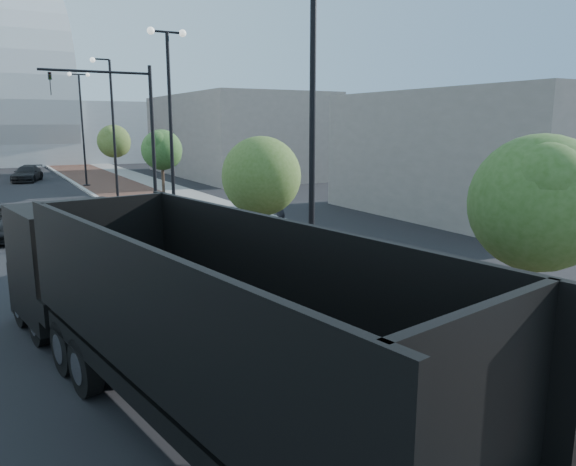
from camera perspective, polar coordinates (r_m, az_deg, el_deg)
sidewalk at (r=43.72m, az=-15.25°, el=4.18°), size 7.00×140.00×0.12m
concrete_strip at (r=44.44m, az=-11.87°, el=4.45°), size 2.40×140.00×0.13m
curb at (r=43.02m, az=-19.78°, el=3.81°), size 0.30×140.00×0.14m
dump_truck at (r=12.12m, az=-16.41°, el=-6.92°), size 4.92×13.94×3.69m
white_sedan at (r=20.21m, az=-17.14°, el=-1.99°), size 2.77×4.89×1.53m
dark_car_far at (r=55.63m, az=-25.60°, el=5.61°), size 3.36×5.23×1.41m
pedestrian at (r=28.57m, az=-0.78°, el=2.56°), size 0.74×0.61×1.74m
streetlight_1 at (r=14.24m, az=2.14°, el=7.67°), size 1.44×0.56×9.21m
streetlight_2 at (r=25.29m, az=-12.12°, el=10.15°), size 1.72×0.56×9.28m
streetlight_3 at (r=36.90m, az=-17.88°, el=9.44°), size 1.44×0.56×9.21m
streetlight_4 at (r=48.73m, az=-20.67°, el=10.18°), size 1.72×0.56×9.28m
traffic_mast at (r=27.94m, az=-15.78°, el=10.41°), size 5.09×0.20×8.00m
tree_0 at (r=10.63m, az=24.79°, el=2.79°), size 2.47×2.43×5.11m
tree_1 at (r=19.27m, az=-2.72°, el=5.93°), size 2.79×2.79×4.84m
tree_2 at (r=30.43m, az=-12.98°, el=8.43°), size 2.25×2.17×4.94m
tree_3 at (r=42.07m, az=-17.68°, el=9.10°), size 2.42×2.38×5.15m
convention_center at (r=87.28m, az=-26.46°, el=10.74°), size 50.00×30.00×50.00m
commercial_block_ne at (r=56.96m, az=-5.56°, el=10.10°), size 12.00×22.00×8.00m
commercial_block_e at (r=33.37m, az=19.32°, el=7.75°), size 10.00×16.00×7.00m
utility_cover_1 at (r=14.69m, az=12.64°, el=-9.36°), size 0.50×0.50×0.02m
utility_cover_2 at (r=23.66m, az=-5.31°, el=-1.18°), size 0.50×0.50×0.02m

